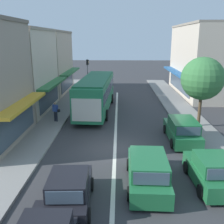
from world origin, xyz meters
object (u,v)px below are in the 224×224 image
at_px(city_bus, 96,92).
at_px(parked_hatchback_kerb_front, 211,172).
at_px(pedestrian_with_handbag_near, 56,110).
at_px(wagon_queue_gap_filler, 148,171).
at_px(traffic_light_downstreet, 88,70).
at_px(hatchback_queue_far_back, 69,192).
at_px(parked_wagon_kerb_second, 182,130).
at_px(street_tree_right, 203,79).

xyz_separation_m(city_bus, parked_hatchback_kerb_front, (6.55, -13.06, -1.17)).
distance_m(parked_hatchback_kerb_front, pedestrian_with_handbag_near, 13.34).
bearing_deg(wagon_queue_gap_filler, traffic_light_downstreet, 103.65).
relative_size(hatchback_queue_far_back, traffic_light_downstreet, 0.90).
distance_m(wagon_queue_gap_filler, parked_wagon_kerb_second, 6.44).
bearing_deg(traffic_light_downstreet, street_tree_right, -52.74).
distance_m(traffic_light_downstreet, street_tree_right, 17.00).
bearing_deg(parked_wagon_kerb_second, street_tree_right, 56.12).
bearing_deg(city_bus, parked_hatchback_kerb_front, -63.36).
distance_m(city_bus, parked_wagon_kerb_second, 9.92).
distance_m(city_bus, traffic_light_downstreet, 9.26).
xyz_separation_m(wagon_queue_gap_filler, pedestrian_with_handbag_near, (-6.56, 9.40, 0.32)).
height_order(parked_wagon_kerb_second, pedestrian_with_handbag_near, pedestrian_with_handbag_near).
distance_m(wagon_queue_gap_filler, parked_hatchback_kerb_front, 3.00).
bearing_deg(parked_wagon_kerb_second, hatchback_queue_far_back, -130.05).
bearing_deg(hatchback_queue_far_back, street_tree_right, 51.59).
distance_m(parked_hatchback_kerb_front, street_tree_right, 9.32).
relative_size(parked_wagon_kerb_second, traffic_light_downstreet, 1.07).
bearing_deg(traffic_light_downstreet, wagon_queue_gap_filler, -76.35).
xyz_separation_m(parked_hatchback_kerb_front, traffic_light_downstreet, (-8.39, 22.08, 2.15)).
bearing_deg(wagon_queue_gap_filler, city_bus, 105.09).
bearing_deg(wagon_queue_gap_filler, street_tree_right, 60.57).
bearing_deg(city_bus, hatchback_queue_far_back, -89.29).
distance_m(hatchback_queue_far_back, parked_wagon_kerb_second, 9.77).
relative_size(hatchback_queue_far_back, street_tree_right, 0.69).
relative_size(parked_hatchback_kerb_front, pedestrian_with_handbag_near, 2.31).
bearing_deg(parked_hatchback_kerb_front, wagon_queue_gap_filler, -178.06).
xyz_separation_m(city_bus, hatchback_queue_far_back, (0.18, -14.91, -1.17)).
distance_m(wagon_queue_gap_filler, hatchback_queue_far_back, 3.79).
xyz_separation_m(wagon_queue_gap_filler, parked_wagon_kerb_second, (2.92, 5.74, 0.00)).
distance_m(wagon_queue_gap_filler, traffic_light_downstreet, 22.93).
relative_size(wagon_queue_gap_filler, parked_wagon_kerb_second, 1.01).
distance_m(hatchback_queue_far_back, traffic_light_downstreet, 24.11).
relative_size(traffic_light_downstreet, pedestrian_with_handbag_near, 2.58).
bearing_deg(wagon_queue_gap_filler, parked_hatchback_kerb_front, 1.94).
bearing_deg(pedestrian_with_handbag_near, street_tree_right, -3.61).
relative_size(parked_hatchback_kerb_front, street_tree_right, 0.69).
bearing_deg(hatchback_queue_far_back, traffic_light_downstreet, 94.83).
relative_size(city_bus, wagon_queue_gap_filler, 2.42).
relative_size(city_bus, traffic_light_downstreet, 2.61).
bearing_deg(parked_hatchback_kerb_front, pedestrian_with_handbag_near, 135.80).
bearing_deg(pedestrian_with_handbag_near, parked_wagon_kerb_second, -21.12).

